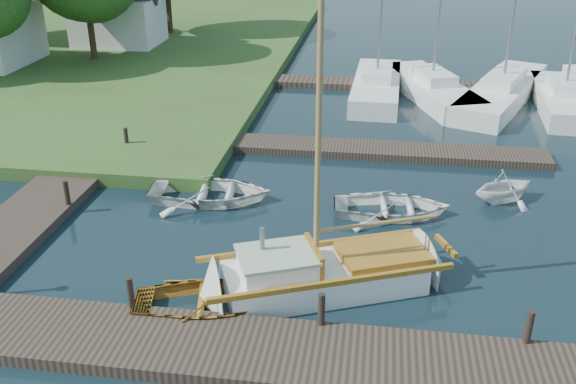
# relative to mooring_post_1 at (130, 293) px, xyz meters

# --- Properties ---
(ground) EXTENTS (160.00, 160.00, 0.00)m
(ground) POSITION_rel_mooring_post_1_xyz_m (3.00, 5.00, -0.70)
(ground) COLOR black
(ground) RESTS_ON ground
(near_dock) EXTENTS (18.00, 2.20, 0.30)m
(near_dock) POSITION_rel_mooring_post_1_xyz_m (3.00, -1.00, -0.55)
(near_dock) COLOR black
(near_dock) RESTS_ON ground
(left_dock) EXTENTS (2.20, 18.00, 0.30)m
(left_dock) POSITION_rel_mooring_post_1_xyz_m (-5.00, 7.00, -0.55)
(left_dock) COLOR black
(left_dock) RESTS_ON ground
(far_dock) EXTENTS (14.00, 1.60, 0.30)m
(far_dock) POSITION_rel_mooring_post_1_xyz_m (5.00, 11.50, -0.55)
(far_dock) COLOR black
(far_dock) RESTS_ON ground
(pontoon) EXTENTS (30.00, 1.60, 0.30)m
(pontoon) POSITION_rel_mooring_post_1_xyz_m (13.00, 21.00, -0.55)
(pontoon) COLOR black
(pontoon) RESTS_ON ground
(mooring_post_1) EXTENTS (0.16, 0.16, 0.80)m
(mooring_post_1) POSITION_rel_mooring_post_1_xyz_m (0.00, 0.00, 0.00)
(mooring_post_1) COLOR black
(mooring_post_1) RESTS_ON near_dock
(mooring_post_2) EXTENTS (0.16, 0.16, 0.80)m
(mooring_post_2) POSITION_rel_mooring_post_1_xyz_m (4.50, 0.00, 0.00)
(mooring_post_2) COLOR black
(mooring_post_2) RESTS_ON near_dock
(mooring_post_3) EXTENTS (0.16, 0.16, 0.80)m
(mooring_post_3) POSITION_rel_mooring_post_1_xyz_m (9.00, 0.00, 0.00)
(mooring_post_3) COLOR black
(mooring_post_3) RESTS_ON near_dock
(mooring_post_4) EXTENTS (0.16, 0.16, 0.80)m
(mooring_post_4) POSITION_rel_mooring_post_1_xyz_m (-4.00, 5.00, 0.00)
(mooring_post_4) COLOR black
(mooring_post_4) RESTS_ON left_dock
(mooring_post_5) EXTENTS (0.16, 0.16, 0.80)m
(mooring_post_5) POSITION_rel_mooring_post_1_xyz_m (-4.00, 10.00, 0.00)
(mooring_post_5) COLOR black
(mooring_post_5) RESTS_ON left_dock
(sailboat) EXTENTS (7.35, 4.59, 9.83)m
(sailboat) POSITION_rel_mooring_post_1_xyz_m (4.51, 1.99, -0.36)
(sailboat) COLOR white
(sailboat) RESTS_ON ground
(dinghy) EXTENTS (4.15, 3.34, 0.76)m
(dinghy) POSITION_rel_mooring_post_1_xyz_m (1.77, 0.56, -0.32)
(dinghy) COLOR brown
(dinghy) RESTS_ON ground
(tender_a) EXTENTS (4.21, 3.18, 0.82)m
(tender_a) POSITION_rel_mooring_post_1_xyz_m (0.19, 6.51, -0.29)
(tender_a) COLOR white
(tender_a) RESTS_ON ground
(tender_c) EXTENTS (3.84, 2.91, 0.75)m
(tender_c) POSITION_rel_mooring_post_1_xyz_m (6.09, 6.36, -0.33)
(tender_c) COLOR white
(tender_c) RESTS_ON ground
(tender_d) EXTENTS (2.99, 2.89, 1.21)m
(tender_d) POSITION_rel_mooring_post_1_xyz_m (9.72, 7.92, -0.10)
(tender_d) COLOR white
(tender_d) RESTS_ON ground
(marina_boat_1) EXTENTS (2.40, 8.18, 10.14)m
(marina_boat_1) POSITION_rel_mooring_post_1_xyz_m (5.32, 19.41, -0.14)
(marina_boat_1) COLOR white
(marina_boat_1) RESTS_ON ground
(marina_boat_2) EXTENTS (4.77, 8.35, 11.94)m
(marina_boat_2) POSITION_rel_mooring_post_1_xyz_m (8.01, 19.36, -0.12)
(marina_boat_2) COLOR white
(marina_boat_2) RESTS_ON ground
(marina_boat_3) EXTENTS (5.82, 10.04, 12.10)m
(marina_boat_3) POSITION_rel_mooring_post_1_xyz_m (11.34, 19.33, -0.13)
(marina_boat_3) COLOR white
(marina_boat_3) RESTS_ON ground
(marina_boat_4) EXTENTS (2.71, 7.55, 11.83)m
(marina_boat_4) POSITION_rel_mooring_post_1_xyz_m (13.96, 18.39, -0.12)
(marina_boat_4) COLOR white
(marina_boat_4) RESTS_ON ground
(house_c) EXTENTS (5.25, 4.00, 5.28)m
(house_c) POSITION_rel_mooring_post_1_xyz_m (-11.00, 27.00, 1.88)
(house_c) COLOR silver
(house_c) RESTS_ON shore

